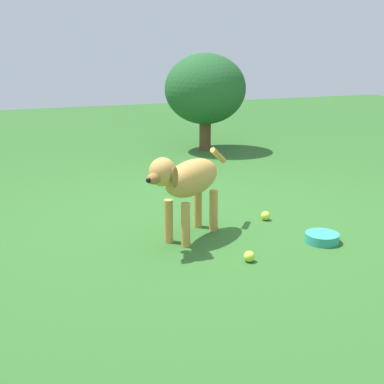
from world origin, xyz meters
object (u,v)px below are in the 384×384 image
dog (188,181)px  water_bowl (322,238)px  tennis_ball_0 (266,216)px  tennis_ball_1 (249,256)px

dog → water_bowl: size_ratio=3.34×
tennis_ball_0 → water_bowl: bearing=105.8°
dog → tennis_ball_1: 0.64m
dog → tennis_ball_0: (-0.65, -0.15, -0.36)m
tennis_ball_1 → water_bowl: bearing=-168.4°
tennis_ball_0 → tennis_ball_1: bearing=54.9°
water_bowl → tennis_ball_0: bearing=-74.2°
dog → water_bowl: (-0.79, 0.36, -0.36)m
tennis_ball_0 → tennis_ball_1: size_ratio=1.00×
tennis_ball_1 → water_bowl: 0.60m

